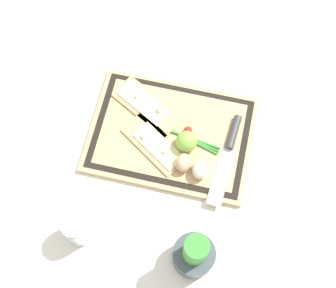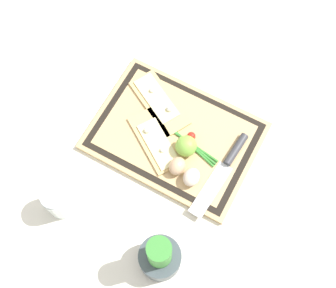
{
  "view_description": "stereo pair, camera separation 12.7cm",
  "coord_description": "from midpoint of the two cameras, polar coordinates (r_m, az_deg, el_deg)",
  "views": [
    {
      "loc": [
        -0.1,
        0.5,
        1.23
      ],
      "look_at": [
        0.0,
        0.04,
        0.04
      ],
      "focal_mm": 50.0,
      "sensor_mm": 36.0,
      "label": 1
    },
    {
      "loc": [
        -0.22,
        0.45,
        1.23
      ],
      "look_at": [
        0.0,
        0.04,
        0.04
      ],
      "focal_mm": 50.0,
      "sensor_mm": 36.0,
      "label": 2
    }
  ],
  "objects": [
    {
      "name": "ground_plane",
      "position": [
        1.32,
        3.57,
        0.5
      ],
      "size": [
        6.0,
        6.0,
        0.0
      ],
      "primitive_type": "plane",
      "color": "silver"
    },
    {
      "name": "cutting_board",
      "position": [
        1.31,
        3.6,
        0.66
      ],
      "size": [
        0.45,
        0.32,
        0.02
      ],
      "color": "tan",
      "rests_on": "ground_plane"
    },
    {
      "name": "pizza_slice_near",
      "position": [
        1.34,
        1.61,
        4.83
      ],
      "size": [
        0.22,
        0.17,
        0.02
      ],
      "color": "tan",
      "rests_on": "cutting_board"
    },
    {
      "name": "pizza_slice_far",
      "position": [
        1.29,
        1.36,
        0.03
      ],
      "size": [
        0.21,
        0.17,
        0.02
      ],
      "color": "tan",
      "rests_on": "cutting_board"
    },
    {
      "name": "knife",
      "position": [
        1.29,
        10.22,
        -2.4
      ],
      "size": [
        0.05,
        0.27,
        0.02
      ],
      "color": "silver",
      "rests_on": "cutting_board"
    },
    {
      "name": "egg_brown",
      "position": [
        1.25,
        4.04,
        -3.06
      ],
      "size": [
        0.04,
        0.05,
        0.04
      ],
      "primitive_type": "ellipsoid",
      "color": "tan",
      "rests_on": "cutting_board"
    },
    {
      "name": "egg_pink",
      "position": [
        1.24,
        5.79,
        -4.41
      ],
      "size": [
        0.04,
        0.05,
        0.04
      ],
      "primitive_type": "ellipsoid",
      "color": "beige",
      "rests_on": "cutting_board"
    },
    {
      "name": "lime",
      "position": [
        1.26,
        5.09,
        -0.62
      ],
      "size": [
        0.06,
        0.06,
        0.06
      ],
      "primitive_type": "sphere",
      "color": "#7FB742",
      "rests_on": "cutting_board"
    },
    {
      "name": "cherry_tomato_red",
      "position": [
        1.29,
        5.66,
        0.62
      ],
      "size": [
        0.02,
        0.02,
        0.02
      ],
      "primitive_type": "sphere",
      "color": "red",
      "rests_on": "cutting_board"
    },
    {
      "name": "scallion_bunch",
      "position": [
        1.3,
        4.54,
        0.63
      ],
      "size": [
        0.24,
        0.08,
        0.01
      ],
      "color": "#388433",
      "rests_on": "cutting_board"
    },
    {
      "name": "herb_pot",
      "position": [
        1.17,
        2.19,
        -13.99
      ],
      "size": [
        0.11,
        0.11,
        0.19
      ],
      "color": "#3D474C",
      "rests_on": "ground_plane"
    },
    {
      "name": "sauce_jar",
      "position": [
        1.23,
        -10.29,
        -7.28
      ],
      "size": [
        0.07,
        0.07,
        0.11
      ],
      "color": "silver",
      "rests_on": "ground_plane"
    }
  ]
}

